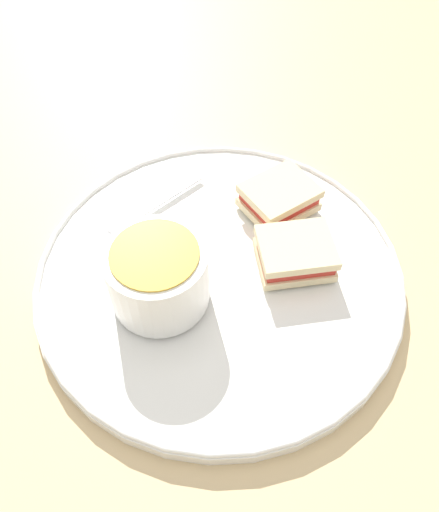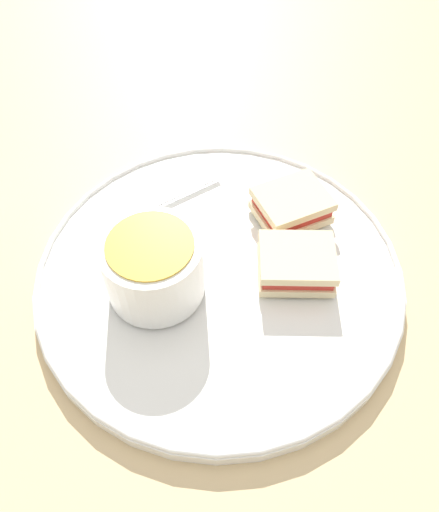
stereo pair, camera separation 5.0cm
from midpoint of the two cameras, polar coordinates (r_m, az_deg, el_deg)
ground_plane at (r=0.53m, az=-2.69°, el=-2.74°), size 2.40×2.40×0.00m
plate at (r=0.52m, az=-2.73°, el=-2.09°), size 0.38×0.38×0.02m
soup_bowl at (r=0.47m, az=-10.01°, el=-2.49°), size 0.10×0.10×0.07m
spoon at (r=0.56m, az=-12.76°, el=3.92°), size 0.04×0.13×0.01m
sandwich_half_near at (r=0.50m, az=5.89°, el=0.13°), size 0.09×0.09×0.03m
sandwich_half_far at (r=0.55m, az=4.28°, el=6.53°), size 0.07×0.08×0.03m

